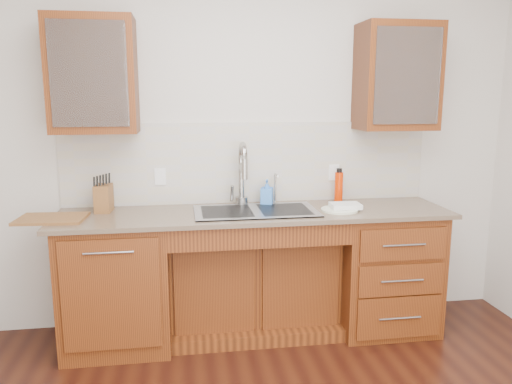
{
  "coord_description": "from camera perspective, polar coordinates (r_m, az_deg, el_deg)",
  "views": [
    {
      "loc": [
        -0.5,
        -1.89,
        1.69
      ],
      "look_at": [
        0.0,
        1.4,
        1.05
      ],
      "focal_mm": 35.0,
      "sensor_mm": 36.0,
      "label": 1
    }
  ],
  "objects": [
    {
      "name": "outlet_right",
      "position": [
        3.84,
        8.9,
        2.22
      ],
      "size": [
        0.08,
        0.01,
        0.12
      ],
      "primitive_type": "cube",
      "color": "white",
      "rests_on": "backsplash"
    },
    {
      "name": "dish_towel",
      "position": [
        3.52,
        10.18,
        -1.55
      ],
      "size": [
        0.21,
        0.16,
        0.03
      ],
      "primitive_type": "cube",
      "rotation": [
        0.0,
        0.0,
        -0.04
      ],
      "color": "white",
      "rests_on": "plate"
    },
    {
      "name": "water_bottle",
      "position": [
        3.76,
        9.44,
        0.53
      ],
      "size": [
        0.07,
        0.07,
        0.23
      ],
      "primitive_type": "cylinder",
      "rotation": [
        0.0,
        0.0,
        -0.13
      ],
      "color": "red",
      "rests_on": "countertop"
    },
    {
      "name": "backsplash",
      "position": [
        3.7,
        -0.8,
        3.35
      ],
      "size": [
        2.7,
        0.02,
        0.59
      ],
      "primitive_type": "cube",
      "color": "beige",
      "rests_on": "wall_back"
    },
    {
      "name": "upper_cabinet_left",
      "position": [
        3.51,
        -18.09,
        12.56
      ],
      "size": [
        0.55,
        0.34,
        0.75
      ],
      "primitive_type": "cube",
      "color": "#593014",
      "rests_on": "wall_back"
    },
    {
      "name": "plate",
      "position": [
        3.5,
        9.53,
        -2.01
      ],
      "size": [
        0.33,
        0.33,
        0.01
      ],
      "primitive_type": "cylinder",
      "rotation": [
        0.0,
        0.0,
        0.34
      ],
      "color": "#E8EDC8",
      "rests_on": "countertop"
    },
    {
      "name": "faucet",
      "position": [
        3.6,
        -1.68,
        1.62
      ],
      "size": [
        0.04,
        0.04,
        0.4
      ],
      "primitive_type": "cylinder",
      "color": "#999993",
      "rests_on": "countertop"
    },
    {
      "name": "filter_tap",
      "position": [
        3.67,
        2.19,
        0.51
      ],
      "size": [
        0.02,
        0.02,
        0.24
      ],
      "primitive_type": "cylinder",
      "color": "#999993",
      "rests_on": "countertop"
    },
    {
      "name": "cup_right_a",
      "position": [
        3.78,
        14.81,
        11.77
      ],
      "size": [
        0.15,
        0.15,
        0.09
      ],
      "primitive_type": "imported",
      "rotation": [
        0.0,
        0.0,
        0.43
      ],
      "color": "silver",
      "rests_on": "upper_cabinet_right"
    },
    {
      "name": "base_cabinet_right",
      "position": [
        3.84,
        14.2,
        -8.44
      ],
      "size": [
        0.7,
        0.62,
        0.88
      ],
      "primitive_type": "cube",
      "color": "#593014",
      "rests_on": "ground"
    },
    {
      "name": "outlet_left",
      "position": [
        3.66,
        -10.89,
        1.74
      ],
      "size": [
        0.08,
        0.01,
        0.12
      ],
      "primitive_type": "cube",
      "color": "white",
      "rests_on": "backsplash"
    },
    {
      "name": "cup_right_b",
      "position": [
        3.87,
        17.82,
        11.62
      ],
      "size": [
        0.11,
        0.11,
        0.1
      ],
      "primitive_type": "imported",
      "rotation": [
        0.0,
        0.0,
        -0.1
      ],
      "color": "white",
      "rests_on": "upper_cabinet_right"
    },
    {
      "name": "base_cabinet_left",
      "position": [
        3.59,
        -15.52,
        -9.94
      ],
      "size": [
        0.7,
        0.62,
        0.88
      ],
      "primitive_type": "cube",
      "color": "#593014",
      "rests_on": "ground"
    },
    {
      "name": "soap_bottle",
      "position": [
        3.63,
        1.26,
        -0.03
      ],
      "size": [
        0.11,
        0.11,
        0.19
      ],
      "primitive_type": "imported",
      "rotation": [
        0.0,
        0.0,
        -0.32
      ],
      "color": "#3C81E0",
      "rests_on": "countertop"
    },
    {
      "name": "cutting_board",
      "position": [
        3.46,
        -22.31,
        -2.83
      ],
      "size": [
        0.44,
        0.32,
        0.02
      ],
      "primitive_type": "cube",
      "rotation": [
        0.0,
        0.0,
        -0.07
      ],
      "color": "#A87D53",
      "rests_on": "countertop"
    },
    {
      "name": "countertop",
      "position": [
        3.45,
        -0.06,
        -2.45
      ],
      "size": [
        2.7,
        0.65,
        0.03
      ],
      "primitive_type": "cube",
      "color": "#84705B",
      "rests_on": "base_cabinet_left"
    },
    {
      "name": "knife_block",
      "position": [
        3.57,
        -17.01,
        -0.68
      ],
      "size": [
        0.12,
        0.18,
        0.19
      ],
      "primitive_type": "cube",
      "rotation": [
        0.0,
        0.0,
        -0.08
      ],
      "color": "#A57C2C",
      "rests_on": "countertop"
    },
    {
      "name": "cup_left_b",
      "position": [
        3.5,
        -16.31,
        11.87
      ],
      "size": [
        0.15,
        0.15,
        0.1
      ],
      "primitive_type": "imported",
      "rotation": [
        0.0,
        0.0,
        -0.43
      ],
      "color": "white",
      "rests_on": "upper_cabinet_left"
    },
    {
      "name": "upper_cabinet_right",
      "position": [
        3.8,
        15.79,
        12.53
      ],
      "size": [
        0.55,
        0.34,
        0.75
      ],
      "primitive_type": "cube",
      "color": "#593014",
      "rests_on": "wall_back"
    },
    {
      "name": "base_cabinet_center",
      "position": [
        3.71,
        -0.31,
        -10.29
      ],
      "size": [
        1.2,
        0.44,
        0.7
      ],
      "primitive_type": "cube",
      "color": "#593014",
      "rests_on": "ground"
    },
    {
      "name": "cup_left_a",
      "position": [
        3.52,
        -19.19,
        11.66
      ],
      "size": [
        0.16,
        0.16,
        0.1
      ],
      "primitive_type": "imported",
      "rotation": [
        0.0,
        0.0,
        0.39
      ],
      "color": "white",
      "rests_on": "upper_cabinet_left"
    },
    {
      "name": "sink",
      "position": [
        3.45,
        -0.03,
        -3.64
      ],
      "size": [
        0.84,
        0.46,
        0.19
      ],
      "primitive_type": "cube",
      "color": "#9E9EA5",
      "rests_on": "countertop"
    },
    {
      "name": "wall_back",
      "position": [
        3.74,
        -0.93,
        5.67
      ],
      "size": [
        4.0,
        0.1,
        2.7
      ],
      "primitive_type": "cube",
      "color": "beige",
      "rests_on": "ground"
    }
  ]
}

